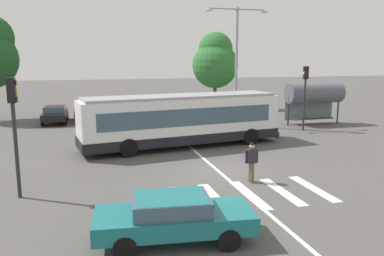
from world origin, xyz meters
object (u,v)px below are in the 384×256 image
at_px(bus_stop_shelter, 314,94).
at_px(pedestrian_crossing_street, 252,160).
at_px(traffic_light_far_corner, 305,88).
at_px(foreground_sedan, 173,216).
at_px(parked_car_silver, 213,108).
at_px(parked_car_teal, 124,112).
at_px(parked_car_black, 55,113).
at_px(parked_car_red, 87,112).
at_px(parked_car_charcoal, 186,110).
at_px(background_tree_right, 215,61).
at_px(twin_arm_street_lamp, 236,54).
at_px(traffic_light_near_corner, 14,118).
at_px(city_transit_bus, 182,120).
at_px(parked_car_blue, 153,110).

bearing_deg(bus_stop_shelter, pedestrian_crossing_street, -131.01).
bearing_deg(traffic_light_far_corner, foreground_sedan, -131.43).
relative_size(pedestrian_crossing_street, parked_car_silver, 0.37).
bearing_deg(parked_car_teal, parked_car_black, 173.31).
distance_m(pedestrian_crossing_street, parked_car_red, 19.53).
relative_size(parked_car_charcoal, background_tree_right, 0.58).
bearing_deg(twin_arm_street_lamp, parked_car_silver, 89.93).
relative_size(parked_car_black, parked_car_teal, 0.98).
relative_size(parked_car_silver, traffic_light_near_corner, 1.03).
height_order(parked_car_black, parked_car_charcoal, same).
distance_m(traffic_light_near_corner, background_tree_right, 27.87).
relative_size(city_transit_bus, pedestrian_crossing_street, 7.12).
relative_size(parked_car_red, twin_arm_street_lamp, 0.53).
bearing_deg(traffic_light_far_corner, parked_car_silver, 116.96).
distance_m(parked_car_black, traffic_light_near_corner, 17.90).
height_order(parked_car_silver, traffic_light_near_corner, traffic_light_near_corner).
distance_m(foreground_sedan, bus_stop_shelter, 22.38).
xyz_separation_m(parked_car_red, twin_arm_street_lamp, (10.94, -5.42, 4.71)).
distance_m(city_transit_bus, parked_car_charcoal, 10.91).
distance_m(city_transit_bus, parked_car_silver, 12.35).
relative_size(pedestrian_crossing_street, twin_arm_street_lamp, 0.19).
distance_m(parked_car_teal, traffic_light_far_corner, 14.50).
bearing_deg(parked_car_black, city_transit_bus, -54.50).
xyz_separation_m(pedestrian_crossing_street, twin_arm_street_lamp, (4.35, 12.96, 4.50)).
distance_m(parked_car_blue, background_tree_right, 9.93).
bearing_deg(traffic_light_far_corner, background_tree_right, 99.27).
distance_m(city_transit_bus, background_tree_right, 18.32).
bearing_deg(parked_car_blue, background_tree_right, 35.74).
xyz_separation_m(city_transit_bus, parked_car_charcoal, (2.89, 10.48, -0.82)).
height_order(parked_car_black, background_tree_right, background_tree_right).
xyz_separation_m(parked_car_teal, traffic_light_near_corner, (-5.50, -17.12, 2.26)).
bearing_deg(parked_car_black, background_tree_right, 19.27).
bearing_deg(traffic_light_near_corner, parked_car_charcoal, 57.84).
xyz_separation_m(parked_car_charcoal, parked_car_silver, (2.68, 0.50, 0.00)).
distance_m(parked_car_blue, traffic_light_near_corner, 19.73).
xyz_separation_m(parked_car_silver, twin_arm_street_lamp, (-0.01, -5.34, 4.71)).
bearing_deg(twin_arm_street_lamp, foreground_sedan, -116.56).
relative_size(parked_car_black, twin_arm_street_lamp, 0.51).
distance_m(city_transit_bus, parked_car_blue, 11.14).
bearing_deg(parked_car_blue, bus_stop_shelter, -28.17).
bearing_deg(parked_car_silver, parked_car_charcoal, -169.33).
xyz_separation_m(city_transit_bus, parked_car_red, (-5.37, 11.07, -0.82)).
xyz_separation_m(parked_car_teal, twin_arm_street_lamp, (8.00, -4.73, 4.71)).
bearing_deg(parked_car_silver, parked_car_blue, 178.75).
relative_size(pedestrian_crossing_street, parked_car_blue, 0.37).
height_order(foreground_sedan, traffic_light_near_corner, traffic_light_near_corner).
bearing_deg(parked_car_black, bus_stop_shelter, -17.34).
bearing_deg(parked_car_black, traffic_light_far_corner, -24.97).
xyz_separation_m(parked_car_black, parked_car_blue, (8.03, 0.09, 0.00)).
height_order(parked_car_blue, parked_car_silver, same).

